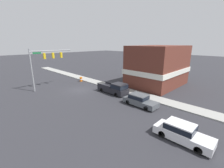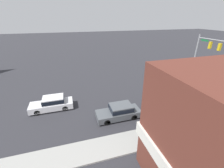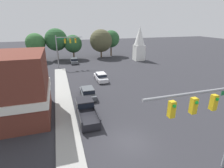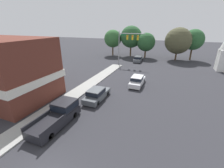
% 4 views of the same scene
% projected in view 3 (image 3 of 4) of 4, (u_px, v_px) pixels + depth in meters
% --- Properties ---
extents(ground_plane, '(200.00, 200.00, 0.00)m').
position_uv_depth(ground_plane, '(130.00, 142.00, 16.87)').
color(ground_plane, '#2D2D33').
extents(sidewalk_curb, '(2.40, 60.00, 0.14)m').
position_uv_depth(sidewalk_curb, '(70.00, 154.00, 15.25)').
color(sidewalk_curb, '#9E9E99').
rests_on(sidewalk_curb, ground).
extents(near_signal_assembly, '(7.68, 0.49, 7.43)m').
position_uv_depth(near_signal_assembly, '(210.00, 111.00, 11.49)').
color(near_signal_assembly, gray).
rests_on(near_signal_assembly, ground).
extents(far_signal_assembly, '(6.30, 0.49, 7.87)m').
position_uv_depth(far_signal_assembly, '(65.00, 44.00, 42.11)').
color(far_signal_assembly, gray).
rests_on(far_signal_assembly, ground).
extents(car_lead, '(1.85, 4.77, 1.56)m').
position_uv_depth(car_lead, '(88.00, 92.00, 26.62)').
color(car_lead, black).
rests_on(car_lead, ground).
extents(car_oncoming, '(1.79, 4.83, 1.61)m').
position_uv_depth(car_oncoming, '(101.00, 77.00, 33.99)').
color(car_oncoming, black).
rests_on(car_oncoming, ground).
extents(car_distant, '(1.84, 4.36, 1.52)m').
position_uv_depth(car_distant, '(74.00, 61.00, 47.94)').
color(car_distant, black).
rests_on(car_distant, ground).
extents(pickup_truck_parked, '(2.06, 5.62, 1.93)m').
position_uv_depth(pickup_truck_parked, '(86.00, 110.00, 21.02)').
color(pickup_truck_parked, black).
rests_on(pickup_truck_parked, ground).
extents(church_steeple, '(3.12, 3.12, 9.77)m').
position_uv_depth(church_steeple, '(139.00, 43.00, 50.48)').
color(church_steeple, white).
rests_on(church_steeple, ground).
extents(backdrop_tree_left_far, '(5.41, 5.41, 7.92)m').
position_uv_depth(backdrop_tree_left_far, '(35.00, 43.00, 49.37)').
color(backdrop_tree_left_far, '#4C3823').
rests_on(backdrop_tree_left_far, ground).
extents(backdrop_tree_left_mid, '(6.52, 6.52, 9.10)m').
position_uv_depth(backdrop_tree_left_mid, '(56.00, 40.00, 51.58)').
color(backdrop_tree_left_mid, '#4C3823').
rests_on(backdrop_tree_left_mid, ground).
extents(backdrop_tree_center, '(5.30, 5.30, 7.20)m').
position_uv_depth(backdrop_tree_center, '(73.00, 44.00, 52.55)').
color(backdrop_tree_center, '#4C3823').
rests_on(backdrop_tree_center, ground).
extents(backdrop_tree_right_mid, '(6.96, 6.96, 8.72)m').
position_uv_depth(backdrop_tree_right_mid, '(101.00, 41.00, 54.48)').
color(backdrop_tree_right_mid, '#4C3823').
rests_on(backdrop_tree_right_mid, ground).
extents(backdrop_tree_right_far, '(5.49, 5.49, 8.28)m').
position_uv_depth(backdrop_tree_right_far, '(111.00, 39.00, 57.07)').
color(backdrop_tree_right_far, '#4C3823').
rests_on(backdrop_tree_right_far, ground).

